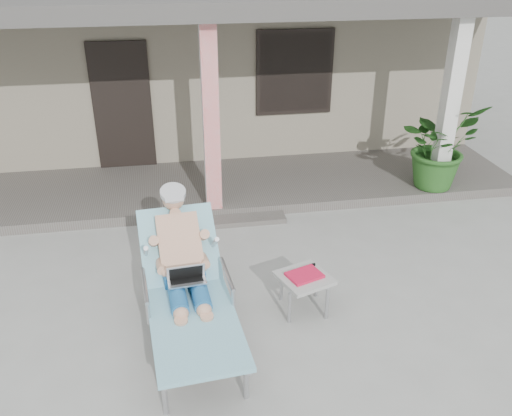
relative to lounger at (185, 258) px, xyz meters
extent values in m
plane|color=#9E9E99|center=(0.52, 0.42, -0.87)|extent=(60.00, 60.00, 0.00)
cube|color=gray|center=(0.52, 6.92, 0.63)|extent=(10.00, 5.00, 3.00)
cube|color=black|center=(-0.78, 4.39, 0.33)|extent=(0.95, 0.06, 2.10)
cube|color=black|center=(2.12, 4.39, 0.78)|extent=(1.20, 0.06, 1.30)
cube|color=black|center=(2.12, 4.38, 0.78)|extent=(1.32, 0.05, 1.42)
cube|color=#605B56|center=(0.52, 3.42, -0.80)|extent=(10.00, 2.00, 0.15)
cube|color=red|center=(0.52, 2.57, 0.58)|extent=(0.22, 0.22, 2.61)
cube|color=silver|center=(4.02, 2.57, 0.58)|extent=(0.22, 0.22, 2.61)
cube|color=#474442|center=(0.52, 3.42, 2.01)|extent=(10.00, 2.30, 0.24)
cube|color=#605B56|center=(0.52, 2.27, -0.83)|extent=(2.00, 0.30, 0.07)
cylinder|color=#B7B7BC|center=(-0.26, -1.11, -0.66)|extent=(0.05, 0.05, 0.42)
cylinder|color=#B7B7BC|center=(0.45, -1.05, -0.66)|extent=(0.05, 0.05, 0.42)
cylinder|color=#B7B7BC|center=(-0.39, 0.40, -0.66)|extent=(0.05, 0.05, 0.42)
cylinder|color=#B7B7BC|center=(0.32, 0.46, -0.66)|extent=(0.05, 0.05, 0.42)
cube|color=#B7B7BC|center=(0.05, -0.54, -0.43)|extent=(0.82, 1.44, 0.03)
cube|color=#85ADCE|center=(0.05, -0.54, -0.41)|extent=(0.94, 1.49, 0.04)
cube|color=#B7B7BC|center=(-0.04, 0.47, -0.17)|extent=(0.76, 0.71, 0.56)
cube|color=#85ADCE|center=(-0.04, 0.47, -0.13)|extent=(0.88, 0.81, 0.63)
cylinder|color=#B5B6B8|center=(-0.07, 0.79, 0.37)|extent=(0.30, 0.30, 0.15)
cube|color=silver|center=(0.00, -0.05, -0.21)|extent=(0.40, 0.30, 0.27)
cube|color=#A1A09C|center=(1.27, 0.13, -0.46)|extent=(0.66, 0.66, 0.04)
cylinder|color=#B7B7BC|center=(1.06, -0.07, -0.68)|extent=(0.04, 0.04, 0.39)
cylinder|color=#B7B7BC|center=(1.47, -0.07, -0.68)|extent=(0.04, 0.04, 0.39)
cylinder|color=#B7B7BC|center=(1.06, 0.34, -0.68)|extent=(0.04, 0.04, 0.39)
cylinder|color=#B7B7BC|center=(1.47, 0.34, -0.68)|extent=(0.04, 0.04, 0.39)
cube|color=red|center=(1.27, 0.13, -0.43)|extent=(0.43, 0.37, 0.03)
cube|color=black|center=(1.27, 0.27, -0.43)|extent=(0.35, 0.14, 0.04)
imported|color=#26591E|center=(4.05, 2.73, -0.05)|extent=(1.50, 1.42, 1.34)
camera|label=1|loc=(-0.07, -4.59, 2.83)|focal=38.00mm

